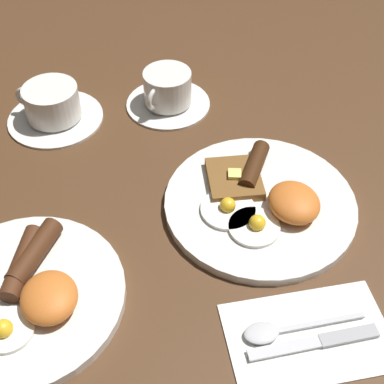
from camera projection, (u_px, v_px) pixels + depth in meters
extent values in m
plane|color=#4C301C|center=(259.00, 207.00, 0.81)|extent=(3.00, 3.00, 0.00)
cylinder|color=silver|center=(260.00, 204.00, 0.81)|extent=(0.29, 0.29, 0.01)
cylinder|color=white|center=(254.00, 227.00, 0.76)|extent=(0.07, 0.07, 0.01)
sphere|color=yellow|center=(257.00, 223.00, 0.75)|extent=(0.02, 0.02, 0.02)
cylinder|color=white|center=(228.00, 209.00, 0.78)|extent=(0.08, 0.08, 0.01)
sphere|color=yellow|center=(228.00, 205.00, 0.78)|extent=(0.02, 0.02, 0.02)
ellipsoid|color=orange|center=(294.00, 202.00, 0.77)|extent=(0.08, 0.07, 0.04)
cylinder|color=#3B200E|center=(254.00, 166.00, 0.83)|extent=(0.09, 0.08, 0.03)
cube|color=brown|center=(234.00, 179.00, 0.82)|extent=(0.10, 0.09, 0.01)
cube|color=#F4E072|center=(235.00, 174.00, 0.81)|extent=(0.03, 0.03, 0.01)
cylinder|color=silver|center=(24.00, 297.00, 0.69)|extent=(0.26, 0.26, 0.01)
cylinder|color=white|center=(8.00, 330.00, 0.65)|extent=(0.06, 0.06, 0.01)
sphere|color=yellow|center=(3.00, 329.00, 0.64)|extent=(0.02, 0.02, 0.02)
ellipsoid|color=orange|center=(49.00, 297.00, 0.66)|extent=(0.08, 0.07, 0.04)
cylinder|color=#432412|center=(35.00, 252.00, 0.71)|extent=(0.10, 0.08, 0.03)
cylinder|color=#492715|center=(22.00, 263.00, 0.70)|extent=(0.11, 0.07, 0.03)
cylinder|color=silver|center=(168.00, 103.00, 0.98)|extent=(0.15, 0.15, 0.01)
cylinder|color=silver|center=(168.00, 87.00, 0.96)|extent=(0.09, 0.09, 0.06)
cylinder|color=brown|center=(167.00, 74.00, 0.94)|extent=(0.08, 0.08, 0.00)
torus|color=silver|center=(155.00, 98.00, 0.93)|extent=(0.03, 0.04, 0.04)
cylinder|color=silver|center=(56.00, 117.00, 0.96)|extent=(0.17, 0.17, 0.01)
cylinder|color=silver|center=(52.00, 102.00, 0.93)|extent=(0.10, 0.10, 0.06)
cylinder|color=brown|center=(49.00, 89.00, 0.91)|extent=(0.08, 0.08, 0.00)
torus|color=silver|center=(26.00, 97.00, 0.94)|extent=(0.03, 0.04, 0.04)
cube|color=white|center=(309.00, 336.00, 0.66)|extent=(0.15, 0.21, 0.01)
cube|color=silver|center=(284.00, 349.00, 0.64)|extent=(0.02, 0.09, 0.00)
cube|color=#9E9EA3|center=(349.00, 336.00, 0.65)|extent=(0.02, 0.08, 0.01)
ellipsoid|color=silver|center=(262.00, 333.00, 0.65)|extent=(0.03, 0.05, 0.01)
cube|color=silver|center=(322.00, 323.00, 0.67)|extent=(0.02, 0.11, 0.00)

